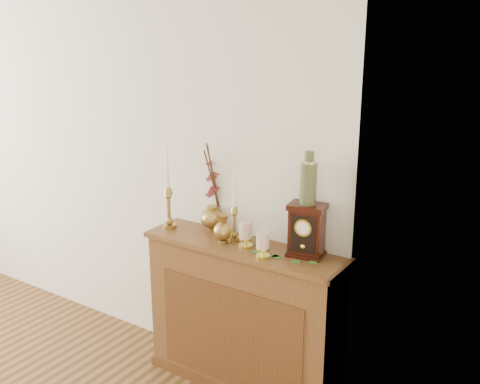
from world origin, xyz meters
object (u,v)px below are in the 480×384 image
Objects in this scene: ginger_jar at (214,189)px; mantel_clock at (307,231)px; candlestick_left at (169,201)px; ceramic_vase at (309,181)px; candlestick_center at (234,218)px; bud_vase at (223,229)px.

mantel_clock is (0.69, -0.09, -0.10)m from ginger_jar.
candlestick_left is 1.86× the size of ceramic_vase.
bud_vase is at bearing -113.78° from candlestick_center.
ceramic_vase is at bearing 4.66° from candlestick_left.
candlestick_left is 0.96× the size of ginger_jar.
bud_vase is 0.32m from ginger_jar.
mantel_clock is at bearing 11.40° from bud_vase.
candlestick_center reaches higher than mantel_clock.
candlestick_left is 1.81× the size of mantel_clock.
mantel_clock is at bearing 4.49° from candlestick_left.
ginger_jar is 1.88× the size of mantel_clock.
candlestick_center is at bearing -27.43° from ginger_jar.
bud_vase is 0.31× the size of ginger_jar.
ceramic_vase is at bearing -7.65° from ginger_jar.
bud_vase is (-0.03, -0.07, -0.05)m from candlestick_center.
candlestick_left is 0.95m from ceramic_vase.
mantel_clock is (0.91, 0.07, -0.03)m from candlestick_left.
ceramic_vase reaches higher than bud_vase.
candlestick_center reaches higher than bud_vase.
ceramic_vase is (0.49, 0.10, 0.34)m from bud_vase.
candlestick_center is at bearing 5.80° from candlestick_left.
bud_vase is (0.43, -0.03, -0.09)m from candlestick_left.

